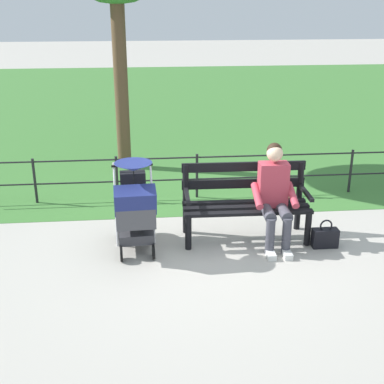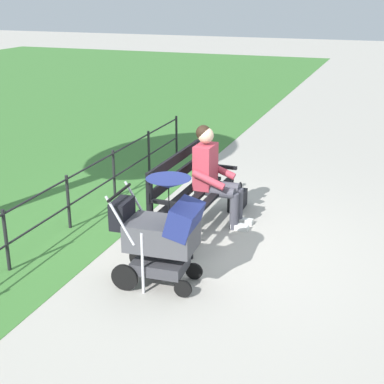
{
  "view_description": "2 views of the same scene",
  "coord_description": "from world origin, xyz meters",
  "px_view_note": "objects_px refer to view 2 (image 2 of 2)",
  "views": [
    {
      "loc": [
        0.77,
        5.91,
        2.97
      ],
      "look_at": [
        0.23,
        0.1,
        0.72
      ],
      "focal_mm": 48.32,
      "sensor_mm": 36.0,
      "label": 1
    },
    {
      "loc": [
        5.63,
        2.18,
        2.85
      ],
      "look_at": [
        0.16,
        0.17,
        0.75
      ],
      "focal_mm": 52.78,
      "sensor_mm": 36.0,
      "label": 2
    }
  ],
  "objects_px": {
    "park_bench": "(188,190)",
    "handbag": "(240,199)",
    "person_on_bench": "(213,173)",
    "stroller": "(162,231)"
  },
  "relations": [
    {
      "from": "handbag",
      "to": "person_on_bench",
      "type": "bearing_deg",
      "value": -16.03
    },
    {
      "from": "person_on_bench",
      "to": "stroller",
      "type": "bearing_deg",
      "value": 0.93
    },
    {
      "from": "park_bench",
      "to": "person_on_bench",
      "type": "xyz_separation_m",
      "value": [
        -0.32,
        0.22,
        0.15
      ]
    },
    {
      "from": "park_bench",
      "to": "handbag",
      "type": "distance_m",
      "value": 1.1
    },
    {
      "from": "park_bench",
      "to": "stroller",
      "type": "distance_m",
      "value": 1.42
    },
    {
      "from": "park_bench",
      "to": "handbag",
      "type": "height_order",
      "value": "park_bench"
    },
    {
      "from": "person_on_bench",
      "to": "stroller",
      "type": "relative_size",
      "value": 1.11
    },
    {
      "from": "park_bench",
      "to": "handbag",
      "type": "relative_size",
      "value": 4.35
    },
    {
      "from": "stroller",
      "to": "person_on_bench",
      "type": "bearing_deg",
      "value": -179.07
    },
    {
      "from": "park_bench",
      "to": "stroller",
      "type": "height_order",
      "value": "stroller"
    }
  ]
}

